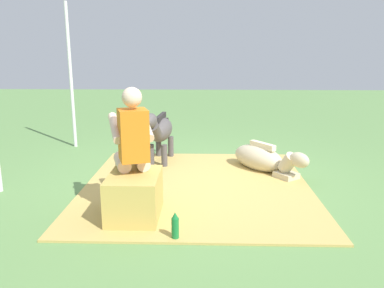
% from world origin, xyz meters
% --- Properties ---
extents(ground_plane, '(24.00, 24.00, 0.00)m').
position_xyz_m(ground_plane, '(0.00, 0.00, 0.00)').
color(ground_plane, '#608C4C').
extents(hay_patch, '(3.05, 2.85, 0.02)m').
position_xyz_m(hay_patch, '(-0.25, -0.06, 0.01)').
color(hay_patch, tan).
rests_on(hay_patch, ground).
extents(hay_bale, '(0.70, 0.51, 0.47)m').
position_xyz_m(hay_bale, '(-1.21, 0.56, 0.24)').
color(hay_bale, tan).
rests_on(hay_bale, ground).
extents(person_seated, '(0.72, 0.55, 1.35)m').
position_xyz_m(person_seated, '(-1.05, 0.60, 0.75)').
color(person_seated, beige).
rests_on(person_seated, ground).
extents(pony_standing, '(1.35, 0.39, 0.88)m').
position_xyz_m(pony_standing, '(0.77, 0.52, 0.52)').
color(pony_standing, '#4C4747').
rests_on(pony_standing, ground).
extents(pony_lying, '(1.23, 1.03, 0.42)m').
position_xyz_m(pony_lying, '(0.43, -1.00, 0.19)').
color(pony_lying, beige).
rests_on(pony_lying, ground).
extents(soda_bottle, '(0.07, 0.07, 0.28)m').
position_xyz_m(soda_bottle, '(-1.68, 0.11, 0.13)').
color(soda_bottle, '#197233').
rests_on(soda_bottle, ground).
extents(tent_pole_right, '(0.06, 0.06, 2.49)m').
position_xyz_m(tent_pole_right, '(1.82, 2.17, 1.25)').
color(tent_pole_right, silver).
rests_on(tent_pole_right, ground).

